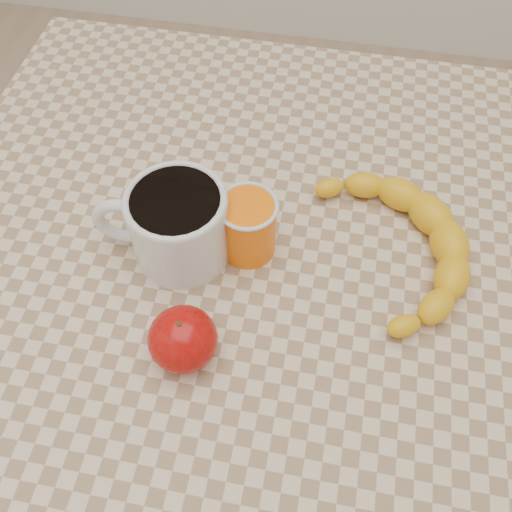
% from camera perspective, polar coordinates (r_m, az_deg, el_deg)
% --- Properties ---
extents(ground, '(3.00, 3.00, 0.00)m').
position_cam_1_polar(ground, '(1.32, 0.00, -19.03)').
color(ground, tan).
rests_on(ground, ground).
extents(table, '(0.80, 0.80, 0.75)m').
position_cam_1_polar(table, '(0.70, 0.00, -4.83)').
color(table, beige).
rests_on(table, ground).
extents(coffee_mug, '(0.15, 0.11, 0.09)m').
position_cam_1_polar(coffee_mug, '(0.61, -8.00, 3.31)').
color(coffee_mug, silver).
rests_on(coffee_mug, table).
extents(orange_juice_glass, '(0.07, 0.07, 0.08)m').
position_cam_1_polar(orange_juice_glass, '(0.61, -0.82, 3.00)').
color(orange_juice_glass, '#FF6A08').
rests_on(orange_juice_glass, table).
extents(apple, '(0.07, 0.07, 0.06)m').
position_cam_1_polar(apple, '(0.56, -7.33, -8.24)').
color(apple, '#8E0406').
rests_on(apple, table).
extents(banana, '(0.34, 0.37, 0.04)m').
position_cam_1_polar(banana, '(0.64, 14.12, 1.17)').
color(banana, yellow).
rests_on(banana, table).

